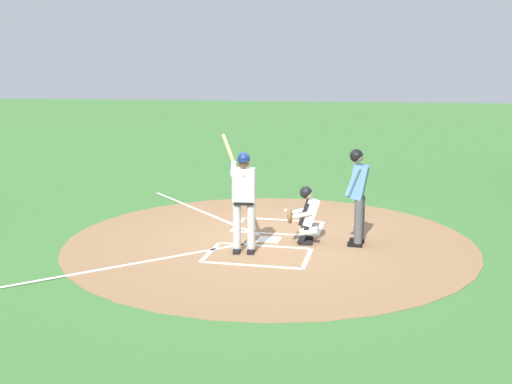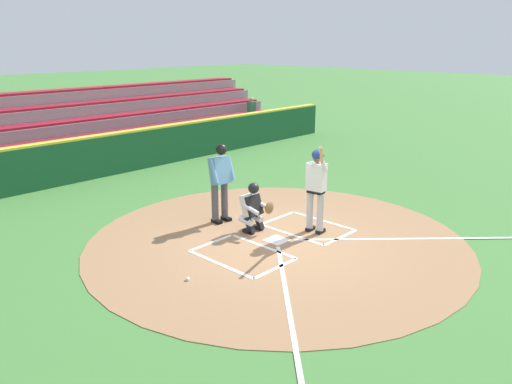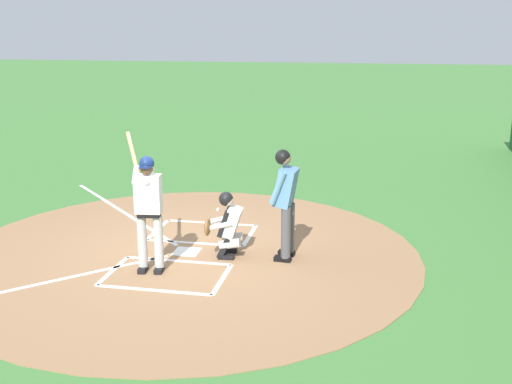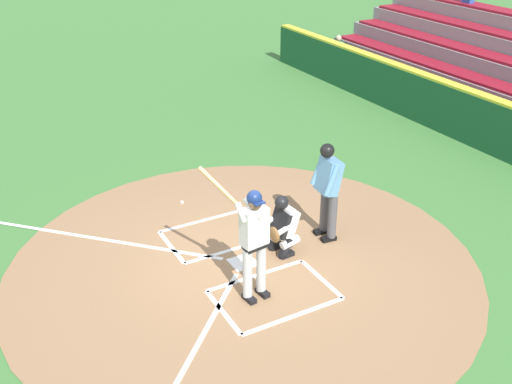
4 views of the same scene
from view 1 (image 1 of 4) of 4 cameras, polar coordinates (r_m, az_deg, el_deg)
The scene contains 7 objects.
ground_plane at distance 11.79m, azimuth 1.28°, elevation -4.67°, with size 120.00×120.00×0.00m, color #427A38.
dirt_circle at distance 11.79m, azimuth 1.28°, elevation -4.64°, with size 8.00×8.00×0.01m, color #99704C.
home_plate_and_chalk at distance 11.98m, azimuth -2.87°, elevation -4.34°, with size 7.93×4.91×0.01m.
batter at distance 10.71m, azimuth -1.24°, elevation -0.24°, with size 0.88×0.81×2.13m.
catcher at distance 11.47m, azimuth 4.88°, elevation -2.11°, with size 0.61×0.61×1.13m.
plate_umpire at distance 11.36m, azimuth 9.83°, elevation 0.15°, with size 0.60×0.45×1.86m.
baseball at distance 14.17m, azimuth 2.88°, elevation -1.78°, with size 0.07×0.07×0.07m, color white.
Camera 1 is at (-11.12, -2.18, 3.25)m, focal length 41.46 mm.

